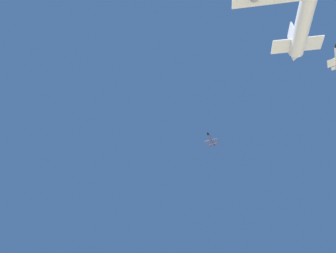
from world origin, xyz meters
name	(u,v)px	position (x,y,z in m)	size (l,w,h in m)	color
chase_jet_left_wing	(211,140)	(-78.54, 54.22, 112.10)	(15.21, 8.04, 4.00)	#38478C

